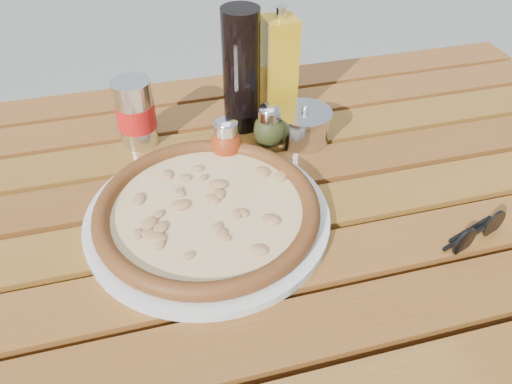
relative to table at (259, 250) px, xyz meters
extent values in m
cube|color=#351C0C|center=(0.64, 0.39, -0.32)|extent=(0.06, 0.06, 0.70)
cube|color=#351F0C|center=(0.00, 0.00, 0.03)|extent=(1.36, 0.86, 0.04)
cube|color=#522B0E|center=(0.00, -0.20, 0.06)|extent=(1.40, 0.09, 0.03)
cube|color=#5A2F0F|center=(0.00, -0.10, 0.06)|extent=(1.40, 0.09, 0.03)
cube|color=#5C3610|center=(0.00, 0.00, 0.06)|extent=(1.40, 0.09, 0.03)
cube|color=#51290E|center=(0.00, 0.10, 0.06)|extent=(1.40, 0.09, 0.03)
cube|color=#58340F|center=(0.00, 0.20, 0.06)|extent=(1.40, 0.09, 0.03)
cube|color=#592C0F|center=(0.00, 0.30, 0.06)|extent=(1.40, 0.09, 0.03)
cube|color=#582C0F|center=(0.00, 0.41, 0.06)|extent=(1.40, 0.09, 0.03)
cylinder|color=silver|center=(-0.08, 0.01, 0.08)|extent=(0.38, 0.38, 0.01)
cylinder|color=#FFEAB6|center=(-0.08, 0.01, 0.09)|extent=(0.31, 0.31, 0.01)
torus|color=black|center=(-0.08, 0.01, 0.10)|extent=(0.33, 0.33, 0.03)
ellipsoid|color=#A23712|center=(-0.02, 0.15, 0.11)|extent=(0.07, 0.07, 0.06)
cylinder|color=silver|center=(-0.02, 0.15, 0.14)|extent=(0.05, 0.05, 0.02)
ellipsoid|color=silver|center=(-0.02, 0.15, 0.15)|extent=(0.05, 0.05, 0.02)
ellipsoid|color=#373D18|center=(0.06, 0.17, 0.11)|extent=(0.06, 0.06, 0.06)
cylinder|color=silver|center=(0.06, 0.17, 0.14)|extent=(0.05, 0.05, 0.02)
ellipsoid|color=silver|center=(0.06, 0.17, 0.15)|extent=(0.04, 0.04, 0.02)
cylinder|color=black|center=(0.03, 0.25, 0.19)|extent=(0.08, 0.08, 0.22)
cylinder|color=silver|center=(-0.16, 0.24, 0.14)|extent=(0.08, 0.08, 0.12)
cylinder|color=red|center=(-0.16, 0.24, 0.13)|extent=(0.08, 0.08, 0.04)
cube|color=#C29014|center=(0.11, 0.26, 0.17)|extent=(0.06, 0.06, 0.19)
cylinder|color=silver|center=(0.11, 0.26, 0.28)|extent=(0.02, 0.02, 0.02)
cylinder|color=silver|center=(0.13, 0.17, 0.10)|extent=(0.10, 0.10, 0.05)
cylinder|color=silver|center=(0.13, 0.17, 0.13)|extent=(0.10, 0.10, 0.01)
sphere|color=white|center=(0.13, 0.17, 0.14)|extent=(0.01, 0.01, 0.01)
cylinder|color=black|center=(0.25, -0.14, 0.09)|extent=(0.04, 0.02, 0.04)
cylinder|color=black|center=(0.31, -0.12, 0.09)|extent=(0.04, 0.02, 0.04)
cube|color=black|center=(0.28, -0.13, 0.10)|extent=(0.02, 0.01, 0.00)
cube|color=black|center=(0.27, -0.12, 0.08)|extent=(0.09, 0.03, 0.00)
cube|color=black|center=(0.29, -0.11, 0.08)|extent=(0.09, 0.03, 0.00)
camera|label=1|loc=(-0.14, -0.52, 0.59)|focal=35.00mm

